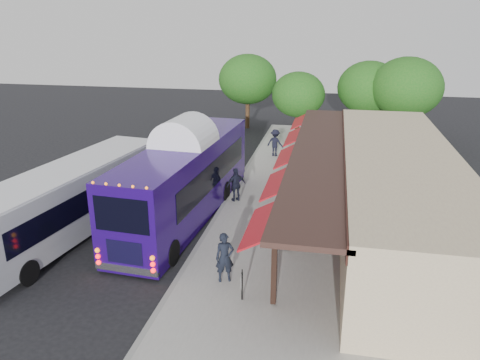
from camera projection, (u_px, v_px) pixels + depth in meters
The scene contains 15 objects.
ground at pixel (199, 245), 20.29m from camera, with size 90.00×90.00×0.00m, color black.
sidewalk at pixel (319, 217), 23.04m from camera, with size 10.00×40.00×0.15m, color #9E9B93.
curb at pixel (221, 209), 23.96m from camera, with size 0.20×40.00×0.16m, color gray.
station_shelter at pixel (394, 188), 21.83m from camera, with size 8.15×20.00×3.60m.
coach_bus at pixel (186, 175), 22.58m from camera, with size 3.49×12.59×3.99m.
city_bus at pixel (70, 198), 20.79m from camera, with size 4.18×12.04×3.17m.
ped_a at pixel (225, 258), 17.00m from camera, with size 0.69×0.45×1.89m, color black.
ped_b at pixel (283, 210), 21.27m from camera, with size 0.91×0.71×1.87m, color black.
ped_c at pixel (236, 185), 24.55m from camera, with size 1.05×0.44×1.80m, color black.
ped_d at pixel (275, 143), 32.61m from camera, with size 1.22×0.70×1.88m, color black.
sign_board at pixel (242, 281), 15.92m from camera, with size 0.12×0.47×1.04m.
tree_left at pixel (298, 95), 37.02m from camera, with size 4.20×4.20×5.38m.
tree_mid at pixel (369, 88), 36.51m from camera, with size 4.87×4.87×6.24m.
tree_right at pixel (407, 88), 34.47m from camera, with size 5.24×5.24×6.71m.
tree_far at pixel (248, 79), 40.45m from camera, with size 5.04×5.04×6.45m.
Camera 1 is at (5.36, -17.52, 9.36)m, focal length 35.00 mm.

